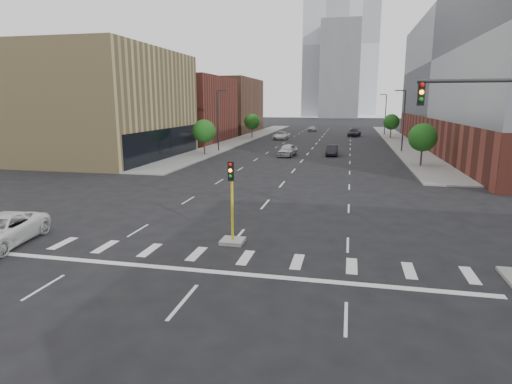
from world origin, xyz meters
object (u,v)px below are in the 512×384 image
(car_far_left, at_px, (282,136))
(car_deep_right, at_px, (354,133))
(parked_minivan, at_px, (0,231))
(car_mid_right, at_px, (332,150))
(car_near_left, at_px, (288,150))
(car_distant, at_px, (312,129))
(median_traffic_signal, at_px, (232,225))

(car_far_left, distance_m, car_deep_right, 17.92)
(car_far_left, height_order, parked_minivan, parked_minivan)
(car_mid_right, height_order, parked_minivan, parked_minivan)
(car_near_left, distance_m, car_far_left, 27.18)
(car_near_left, xyz_separation_m, parked_minivan, (-9.22, -40.62, -0.04))
(car_deep_right, xyz_separation_m, parked_minivan, (-18.48, -78.16, -0.03))
(car_near_left, relative_size, car_distant, 1.18)
(car_deep_right, relative_size, parked_minivan, 0.99)
(car_deep_right, bearing_deg, median_traffic_signal, -86.18)
(car_near_left, height_order, car_deep_right, car_near_left)
(median_traffic_signal, height_order, car_mid_right, median_traffic_signal)
(car_deep_right, distance_m, car_distant, 17.39)
(car_far_left, distance_m, car_distant, 25.13)
(car_near_left, relative_size, car_far_left, 0.88)
(car_near_left, relative_size, car_mid_right, 1.12)
(median_traffic_signal, height_order, parked_minivan, median_traffic_signal)
(median_traffic_signal, bearing_deg, car_deep_right, 84.85)
(car_mid_right, distance_m, car_far_left, 26.99)
(car_deep_right, bearing_deg, car_mid_right, -86.27)
(median_traffic_signal, distance_m, car_distant, 89.26)
(median_traffic_signal, relative_size, car_deep_right, 0.77)
(car_mid_right, xyz_separation_m, car_deep_right, (3.26, 35.45, 0.10))
(median_traffic_signal, relative_size, parked_minivan, 0.76)
(car_near_left, bearing_deg, median_traffic_signal, -80.70)
(car_near_left, relative_size, parked_minivan, 0.86)
(median_traffic_signal, distance_m, car_deep_right, 75.50)
(median_traffic_signal, relative_size, car_mid_right, 1.00)
(car_distant, relative_size, parked_minivan, 0.73)
(car_mid_right, bearing_deg, car_near_left, -160.45)
(car_deep_right, height_order, parked_minivan, car_deep_right)
(car_near_left, xyz_separation_m, car_far_left, (-5.04, 26.71, -0.06))
(car_mid_right, height_order, car_far_left, car_far_left)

